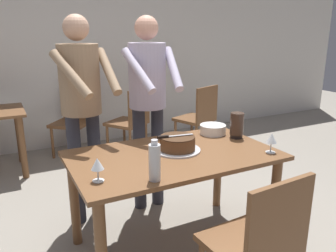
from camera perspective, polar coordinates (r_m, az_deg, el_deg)
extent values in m
plane|color=gray|center=(2.77, 0.89, -19.36)|extent=(14.00, 14.00, 0.00)
cube|color=silver|center=(4.94, -14.92, 12.48)|extent=(10.00, 0.12, 2.70)
cube|color=brown|center=(2.42, 0.97, -5.00)|extent=(1.46, 0.87, 0.03)
cylinder|color=brown|center=(2.68, 17.53, -12.45)|extent=(0.07, 0.07, 0.72)
cylinder|color=brown|center=(2.69, -15.58, -12.14)|extent=(0.07, 0.07, 0.72)
cylinder|color=brown|center=(3.17, 8.45, -7.31)|extent=(0.07, 0.07, 0.72)
cylinder|color=silver|center=(2.47, 1.59, -4.07)|extent=(0.34, 0.34, 0.01)
cylinder|color=brown|center=(2.45, 1.60, -2.95)|extent=(0.26, 0.26, 0.09)
cylinder|color=#432A18|center=(2.44, 1.61, -1.86)|extent=(0.25, 0.25, 0.01)
cube|color=silver|center=(2.44, 2.05, -1.59)|extent=(0.20, 0.05, 0.00)
cube|color=black|center=(2.40, -0.86, -1.88)|extent=(0.08, 0.04, 0.02)
cylinder|color=white|center=(2.89, 7.57, -1.23)|extent=(0.22, 0.22, 0.01)
cylinder|color=white|center=(2.88, 7.58, -1.04)|extent=(0.22, 0.22, 0.01)
cylinder|color=white|center=(2.88, 7.59, -0.85)|extent=(0.22, 0.22, 0.01)
cylinder|color=white|center=(2.88, 7.59, -0.66)|extent=(0.22, 0.22, 0.01)
cylinder|color=white|center=(2.88, 7.60, -0.47)|extent=(0.22, 0.22, 0.01)
cylinder|color=white|center=(2.87, 7.61, -0.28)|extent=(0.22, 0.22, 0.01)
cylinder|color=white|center=(2.87, 7.61, -0.09)|extent=(0.22, 0.22, 0.01)
cylinder|color=white|center=(2.87, 7.62, 0.10)|extent=(0.22, 0.22, 0.01)
cylinder|color=silver|center=(2.03, -11.71, -9.06)|extent=(0.07, 0.07, 0.00)
cylinder|color=silver|center=(2.02, -11.77, -8.10)|extent=(0.01, 0.01, 0.07)
cone|color=silver|center=(1.99, -11.89, -6.26)|extent=(0.08, 0.08, 0.07)
cylinder|color=silver|center=(2.54, 16.95, -4.26)|extent=(0.07, 0.07, 0.00)
cylinder|color=silver|center=(2.53, 17.02, -3.47)|extent=(0.01, 0.01, 0.07)
cone|color=silver|center=(2.51, 17.15, -1.96)|extent=(0.08, 0.08, 0.07)
cylinder|color=silver|center=(1.96, -2.28, -6.23)|extent=(0.07, 0.07, 0.22)
cylinder|color=silver|center=(1.92, -2.32, -2.76)|extent=(0.04, 0.04, 0.03)
cylinder|color=black|center=(2.81, 11.48, -1.66)|extent=(0.10, 0.10, 0.03)
cylinder|color=#3F2D23|center=(2.78, 11.60, 0.40)|extent=(0.11, 0.11, 0.18)
cylinder|color=#2D2D38|center=(3.13, -1.80, -5.12)|extent=(0.11, 0.11, 0.95)
cylinder|color=#2D2D38|center=(3.07, -4.86, -5.65)|extent=(0.11, 0.11, 0.95)
cylinder|color=#B7ADC6|center=(2.91, -3.55, 8.50)|extent=(0.32, 0.32, 0.55)
sphere|color=tan|center=(2.89, -3.68, 16.29)|extent=(0.20, 0.20, 0.20)
cylinder|color=#B7ADC6|center=(2.81, 0.90, 9.73)|extent=(0.16, 0.42, 0.34)
cylinder|color=#B7ADC6|center=(2.68, -5.10, 9.37)|extent=(0.15, 0.42, 0.34)
cylinder|color=#2D2D38|center=(3.00, -12.21, -6.47)|extent=(0.11, 0.11, 0.95)
cylinder|color=#2D2D38|center=(2.93, -15.30, -7.28)|extent=(0.11, 0.11, 0.95)
cylinder|color=#997A5B|center=(2.77, -14.75, 7.62)|extent=(0.32, 0.32, 0.55)
sphere|color=tan|center=(2.74, -15.35, 15.81)|extent=(0.20, 0.20, 0.20)
cylinder|color=#997A5B|center=(2.67, -10.06, 9.18)|extent=(0.08, 0.42, 0.34)
cylinder|color=#997A5B|center=(2.53, -16.16, 8.43)|extent=(0.25, 0.40, 0.34)
cube|color=brown|center=(2.07, 13.26, -18.99)|extent=(0.47, 0.47, 0.04)
cylinder|color=brown|center=(2.41, 13.06, -19.94)|extent=(0.04, 0.04, 0.41)
cube|color=brown|center=(1.82, 18.38, -15.45)|extent=(0.44, 0.06, 0.45)
cylinder|color=brown|center=(4.04, -23.41, -3.41)|extent=(0.07, 0.07, 0.71)
cylinder|color=brown|center=(4.56, -23.94, -1.33)|extent=(0.07, 0.07, 0.71)
cube|color=brown|center=(4.56, -16.09, 0.41)|extent=(0.62, 0.62, 0.04)
cylinder|color=brown|center=(4.39, -14.97, -3.19)|extent=(0.04, 0.04, 0.41)
cylinder|color=brown|center=(4.57, -18.98, -2.76)|extent=(0.04, 0.04, 0.41)
cylinder|color=brown|center=(4.69, -12.86, -1.80)|extent=(0.04, 0.04, 0.41)
cylinder|color=brown|center=(4.86, -16.70, -1.45)|extent=(0.04, 0.04, 0.41)
cube|color=brown|center=(4.68, -15.08, 3.95)|extent=(0.35, 0.31, 0.45)
cube|color=brown|center=(4.62, 4.46, 1.19)|extent=(0.57, 0.57, 0.04)
cylinder|color=brown|center=(4.66, 1.26, -1.53)|extent=(0.04, 0.04, 0.41)
cylinder|color=brown|center=(4.93, 4.03, -0.58)|extent=(0.04, 0.04, 0.41)
cylinder|color=brown|center=(4.44, 4.81, -2.46)|extent=(0.04, 0.04, 0.41)
cylinder|color=brown|center=(4.72, 7.50, -1.42)|extent=(0.04, 0.04, 0.41)
cube|color=brown|center=(4.45, 6.62, 3.79)|extent=(0.42, 0.18, 0.45)
cube|color=brown|center=(4.45, -7.04, 0.54)|extent=(0.61, 0.61, 0.04)
cylinder|color=brown|center=(4.49, -10.20, -2.47)|extent=(0.04, 0.04, 0.41)
cylinder|color=brown|center=(4.76, -7.43, -1.29)|extent=(0.04, 0.04, 0.41)
cylinder|color=brown|center=(4.27, -6.41, -3.25)|extent=(0.04, 0.04, 0.41)
cylinder|color=brown|center=(4.56, -3.75, -1.96)|extent=(0.04, 0.04, 0.41)
cube|color=brown|center=(4.28, -4.93, 3.35)|extent=(0.38, 0.27, 0.45)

